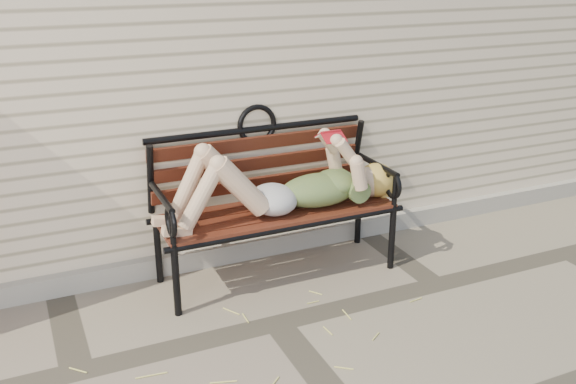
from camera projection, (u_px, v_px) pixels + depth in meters
name	position (u px, v px, depth m)	size (l,w,h in m)	color
ground	(278.00, 323.00, 4.15)	(80.00, 80.00, 0.00)	gray
house_wall	(154.00, 35.00, 6.18)	(8.00, 4.00, 3.00)	beige
foundation_strip	(228.00, 252.00, 4.95)	(8.00, 0.10, 0.15)	#9C998D
garden_bench	(271.00, 184.00, 4.64)	(1.87, 0.74, 1.21)	black
reading_woman	(281.00, 185.00, 4.50)	(1.77, 0.40, 0.56)	#093545
straw_scatter	(228.00, 382.00, 3.57)	(2.96, 1.72, 0.01)	#D3CC67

